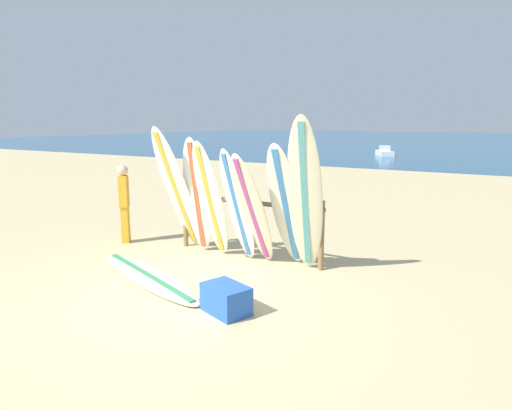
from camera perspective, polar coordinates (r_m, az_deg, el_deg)
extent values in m
plane|color=#CCB784|center=(6.17, -10.89, -12.16)|extent=(120.00, 120.00, 0.00)
cube|color=#1E5984|center=(62.39, 27.20, 7.33)|extent=(120.00, 80.00, 0.01)
cylinder|color=olive|center=(8.64, -9.01, -1.53)|extent=(0.09, 0.09, 1.14)
cylinder|color=olive|center=(7.84, -1.11, -2.65)|extent=(0.09, 0.09, 1.14)
cylinder|color=olive|center=(7.23, 8.35, -3.91)|extent=(0.09, 0.09, 1.14)
cylinder|color=olive|center=(7.76, -1.12, 0.36)|extent=(2.89, 0.08, 0.08)
ellipsoid|color=white|center=(8.19, -10.03, 1.93)|extent=(0.61, 1.10, 2.31)
cube|color=gold|center=(8.19, -10.03, 1.93)|extent=(0.15, 1.01, 2.13)
ellipsoid|color=white|center=(8.03, -7.51, 1.14)|extent=(0.56, 0.60, 2.12)
cube|color=#CC5933|center=(8.03, -7.51, 1.14)|extent=(0.17, 0.51, 1.95)
ellipsoid|color=white|center=(7.66, -5.77, 0.58)|extent=(0.49, 0.84, 2.08)
cube|color=gold|center=(7.66, -5.77, 0.58)|extent=(0.11, 0.78, 1.92)
ellipsoid|color=white|center=(7.44, -2.37, -0.14)|extent=(0.58, 0.80, 1.96)
cube|color=#3372B2|center=(7.44, -2.37, -0.14)|extent=(0.19, 0.69, 1.81)
ellipsoid|color=beige|center=(7.20, -0.41, -0.68)|extent=(0.58, 1.02, 1.92)
cube|color=#A53F8C|center=(7.20, -0.41, -0.68)|extent=(0.18, 0.92, 1.77)
ellipsoid|color=silver|center=(7.09, 3.94, -0.23)|extent=(0.54, 0.96, 2.08)
cube|color=#3372B2|center=(7.09, 3.94, -0.23)|extent=(0.10, 0.90, 1.92)
ellipsoid|color=beige|center=(6.82, 6.30, 1.04)|extent=(0.70, 0.96, 2.48)
cube|color=teal|center=(6.82, 6.30, 1.04)|extent=(0.26, 0.81, 2.29)
ellipsoid|color=white|center=(7.10, -13.65, -8.88)|extent=(2.87, 1.49, 0.07)
cube|color=#388C59|center=(7.10, -13.65, -8.88)|extent=(2.51, 1.01, 0.08)
cube|color=gold|center=(9.20, -16.31, -2.41)|extent=(0.23, 0.24, 0.72)
cube|color=gold|center=(9.08, -16.52, 1.69)|extent=(0.27, 0.29, 0.61)
sphere|color=beige|center=(9.03, -16.66, 4.25)|extent=(0.21, 0.21, 0.21)
cube|color=silver|center=(32.22, 16.08, 6.36)|extent=(1.81, 2.52, 0.35)
cube|color=silver|center=(32.19, 16.11, 6.99)|extent=(0.91, 1.03, 0.36)
cube|color=blue|center=(5.73, -3.85, -11.87)|extent=(0.70, 0.58, 0.36)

